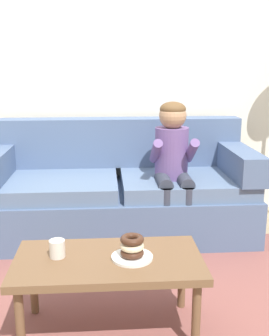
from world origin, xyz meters
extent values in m
plane|color=#9E896B|center=(0.00, 0.00, 0.00)|extent=(10.00, 10.00, 0.00)
cube|color=silver|center=(0.00, 1.40, 1.40)|extent=(8.00, 0.10, 2.80)
cube|color=brown|center=(0.00, -0.25, 0.01)|extent=(2.95, 1.84, 0.01)
cube|color=slate|center=(0.08, 0.80, 0.19)|extent=(2.14, 0.90, 0.38)
cube|color=slate|center=(-0.46, 0.75, 0.44)|extent=(1.03, 0.74, 0.12)
cube|color=slate|center=(0.61, 0.75, 0.44)|extent=(1.03, 0.74, 0.12)
cube|color=slate|center=(0.08, 1.15, 0.71)|extent=(2.14, 0.20, 0.42)
cube|color=slate|center=(1.05, 0.80, 0.61)|extent=(0.20, 0.90, 0.22)
cube|color=brown|center=(-0.02, -0.51, 0.40)|extent=(0.96, 0.50, 0.04)
cylinder|color=brown|center=(-0.44, -0.70, 0.19)|extent=(0.04, 0.04, 0.38)
cylinder|color=brown|center=(0.39, -0.70, 0.19)|extent=(0.04, 0.04, 0.38)
cylinder|color=brown|center=(-0.44, -0.32, 0.19)|extent=(0.04, 0.04, 0.38)
cylinder|color=brown|center=(0.39, -0.32, 0.19)|extent=(0.04, 0.04, 0.38)
cylinder|color=#664C84|center=(0.49, 0.72, 0.70)|extent=(0.26, 0.26, 0.40)
sphere|color=tan|center=(0.49, 0.70, 1.00)|extent=(0.21, 0.21, 0.21)
ellipsoid|color=brown|center=(0.49, 0.70, 1.04)|extent=(0.20, 0.20, 0.12)
cylinder|color=#333847|center=(0.41, 0.57, 0.51)|extent=(0.11, 0.30, 0.11)
cylinder|color=#333847|center=(0.41, 0.42, 0.28)|extent=(0.09, 0.09, 0.44)
cube|color=black|center=(0.41, 0.37, 0.03)|extent=(0.10, 0.20, 0.06)
cylinder|color=#664C84|center=(0.35, 0.62, 0.74)|extent=(0.07, 0.29, 0.23)
cylinder|color=#333847|center=(0.57, 0.57, 0.51)|extent=(0.11, 0.30, 0.11)
cylinder|color=#333847|center=(0.57, 0.42, 0.28)|extent=(0.09, 0.09, 0.44)
cube|color=black|center=(0.57, 0.37, 0.03)|extent=(0.10, 0.20, 0.06)
cylinder|color=#664C84|center=(0.62, 0.62, 0.74)|extent=(0.07, 0.29, 0.23)
cylinder|color=white|center=(0.10, -0.52, 0.43)|extent=(0.21, 0.21, 0.01)
torus|color=#422619|center=(0.10, -0.52, 0.46)|extent=(0.17, 0.17, 0.04)
torus|color=beige|center=(0.10, -0.52, 0.49)|extent=(0.13, 0.13, 0.04)
torus|color=#422619|center=(0.10, -0.52, 0.53)|extent=(0.15, 0.15, 0.04)
cylinder|color=silver|center=(-0.28, -0.48, 0.47)|extent=(0.08, 0.08, 0.09)
cube|color=gold|center=(-0.37, 0.14, 0.03)|extent=(0.16, 0.09, 0.05)
cylinder|color=gold|center=(-0.45, 0.14, 0.03)|extent=(0.06, 0.06, 0.05)
cylinder|color=gold|center=(-0.28, 0.14, 0.03)|extent=(0.06, 0.06, 0.05)
camera|label=1|loc=(-0.03, -2.44, 1.38)|focal=44.36mm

